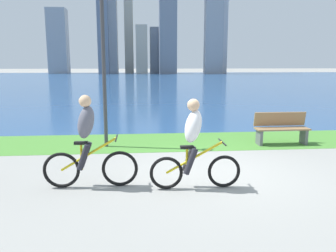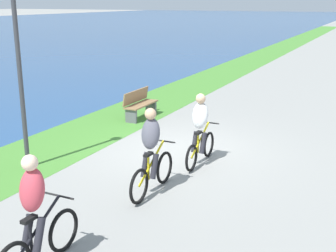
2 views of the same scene
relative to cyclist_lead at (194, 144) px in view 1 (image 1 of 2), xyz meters
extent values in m
plane|color=gray|center=(0.61, 0.88, -0.83)|extent=(300.00, 300.00, 0.00)
cube|color=#478433|center=(0.61, 3.83, -0.82)|extent=(120.00, 2.42, 0.01)
cube|color=navy|center=(0.61, 43.54, -0.83)|extent=(300.00, 77.01, 0.00)
torus|color=black|center=(0.57, 0.00, -0.52)|extent=(0.61, 0.06, 0.61)
torus|color=black|center=(-0.49, 0.00, -0.52)|extent=(0.61, 0.06, 0.61)
cylinder|color=gold|center=(0.01, 0.00, -0.25)|extent=(1.04, 0.04, 0.59)
cylinder|color=gold|center=(-0.12, 0.00, -0.30)|extent=(0.04, 0.04, 0.45)
cube|color=black|center=(-0.12, 0.00, -0.05)|extent=(0.24, 0.10, 0.05)
cylinder|color=black|center=(0.52, 0.00, 0.03)|extent=(0.03, 0.52, 0.03)
ellipsoid|color=white|center=(-0.01, 0.00, 0.33)|extent=(0.40, 0.36, 0.65)
sphere|color=#D8AD84|center=(-0.01, 0.00, 0.71)|extent=(0.22, 0.22, 0.22)
cylinder|color=#26262D|center=(-0.07, 0.10, -0.29)|extent=(0.27, 0.11, 0.49)
cylinder|color=#26262D|center=(-0.07, -0.10, -0.29)|extent=(0.27, 0.11, 0.49)
torus|color=black|center=(-1.34, 0.24, -0.49)|extent=(0.67, 0.06, 0.67)
torus|color=black|center=(-2.40, 0.24, -0.49)|extent=(0.67, 0.06, 0.67)
cylinder|color=gold|center=(-1.89, 0.24, -0.20)|extent=(1.03, 0.04, 0.62)
cylinder|color=gold|center=(-2.03, 0.24, -0.25)|extent=(0.04, 0.04, 0.48)
cube|color=black|center=(-2.03, 0.24, 0.01)|extent=(0.24, 0.10, 0.05)
cylinder|color=black|center=(-1.39, 0.24, 0.09)|extent=(0.03, 0.52, 0.03)
ellipsoid|color=#595966|center=(-1.92, 0.24, 0.39)|extent=(0.40, 0.36, 0.65)
sphere|color=#D8AD84|center=(-1.92, 0.24, 0.77)|extent=(0.22, 0.22, 0.22)
cylinder|color=#26262D|center=(-1.98, 0.34, -0.23)|extent=(0.27, 0.11, 0.49)
cylinder|color=#26262D|center=(-1.98, 0.14, -0.23)|extent=(0.27, 0.11, 0.49)
cube|color=olive|center=(3.05, 3.21, -0.38)|extent=(1.50, 0.45, 0.04)
cube|color=olive|center=(3.05, 3.40, -0.13)|extent=(1.50, 0.11, 0.40)
cube|color=#595960|center=(3.70, 3.21, -0.60)|extent=(0.08, 0.37, 0.45)
cube|color=#595960|center=(2.40, 3.21, -0.60)|extent=(0.08, 0.37, 0.45)
cylinder|color=#38383D|center=(-1.86, 3.41, 1.17)|extent=(0.10, 0.10, 3.99)
cube|color=#8C939E|center=(-18.77, 76.71, 6.41)|extent=(4.25, 4.11, 14.48)
cube|color=slate|center=(-7.99, 70.59, 9.39)|extent=(2.23, 2.63, 20.44)
cube|color=#8C939E|center=(-7.15, 75.68, 10.78)|extent=(3.86, 3.72, 23.22)
cube|color=#ADA899|center=(-2.64, 77.42, 9.74)|extent=(2.01, 2.44, 21.13)
cube|color=#ADA899|center=(0.23, 73.25, 4.52)|extent=(2.58, 2.26, 10.70)
cube|color=slate|center=(3.62, 75.37, 4.37)|extent=(2.81, 3.27, 10.40)
cube|color=slate|center=(5.92, 70.79, 12.56)|extent=(3.77, 3.07, 26.77)
cube|color=#8C939E|center=(15.80, 69.63, 8.06)|extent=(3.84, 2.20, 17.77)
cube|color=#B7B7BC|center=(17.05, 71.63, 11.73)|extent=(4.09, 2.84, 25.11)
camera|label=1|loc=(-1.00, -5.93, 1.43)|focal=36.71mm
camera|label=2|loc=(-8.98, -3.50, 2.79)|focal=47.61mm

